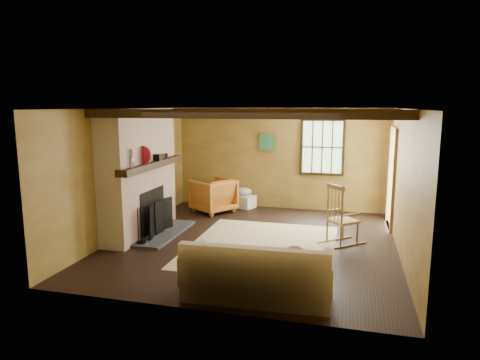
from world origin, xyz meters
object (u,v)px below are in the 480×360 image
(armchair, at_px, (213,195))
(rocking_chair, at_px, (341,219))
(sofa, at_px, (258,277))
(fireplace, at_px, (141,177))
(laundry_basket, at_px, (244,201))

(armchair, bearing_deg, rocking_chair, 94.36)
(armchair, bearing_deg, sofa, 59.11)
(fireplace, height_order, armchair, fireplace)
(sofa, xyz_separation_m, laundry_basket, (-1.39, 4.77, -0.13))
(fireplace, bearing_deg, armchair, 67.05)
(fireplace, height_order, rocking_chair, fireplace)
(sofa, height_order, armchair, armchair)
(laundry_basket, bearing_deg, sofa, -73.76)
(rocking_chair, height_order, sofa, rocking_chair)
(rocking_chair, distance_m, sofa, 2.68)
(rocking_chair, distance_m, armchair, 3.37)
(rocking_chair, distance_m, laundry_basket, 3.29)
(fireplace, bearing_deg, laundry_basket, 61.29)
(sofa, bearing_deg, armchair, 113.08)
(armchair, bearing_deg, fireplace, 10.81)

